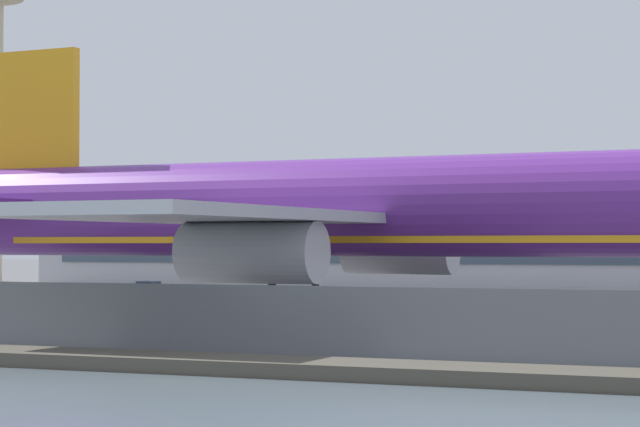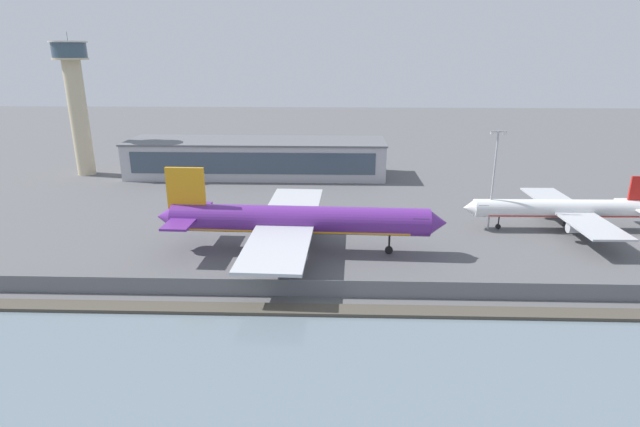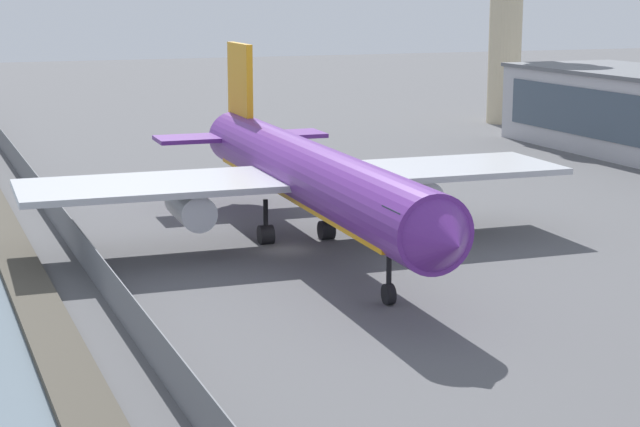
% 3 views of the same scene
% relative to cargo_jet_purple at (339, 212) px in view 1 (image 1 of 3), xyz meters
% --- Properties ---
extents(ground_plane, '(500.00, 500.00, 0.00)m').
position_rel_cargo_jet_purple_xyz_m(ground_plane, '(0.12, -1.84, -5.95)').
color(ground_plane, '#565659').
extents(shoreline_seawall, '(320.00, 3.00, 0.50)m').
position_rel_cargo_jet_purple_xyz_m(shoreline_seawall, '(0.12, -22.34, -5.70)').
color(shoreline_seawall, '#474238').
rests_on(shoreline_seawall, ground).
extents(perimeter_fence, '(280.00, 0.10, 2.75)m').
position_rel_cargo_jet_purple_xyz_m(perimeter_fence, '(0.12, -17.84, -4.58)').
color(perimeter_fence, slate).
rests_on(perimeter_fence, ground).
extents(cargo_jet_purple, '(52.81, 45.11, 15.60)m').
position_rel_cargo_jet_purple_xyz_m(cargo_jet_purple, '(0.00, 0.00, 0.00)').
color(cargo_jet_purple, '#602889').
rests_on(cargo_jet_purple, ground).
extents(baggage_tug, '(2.03, 3.39, 1.80)m').
position_rel_cargo_jet_purple_xyz_m(baggage_tug, '(-19.02, 13.99, -5.15)').
color(baggage_tug, '#1E2328').
rests_on(baggage_tug, ground).
extents(terminal_building, '(74.97, 18.25, 10.51)m').
position_rel_cargo_jet_purple_xyz_m(terminal_building, '(-16.04, 58.76, -0.69)').
color(terminal_building, '#B2B2B7').
rests_on(terminal_building, ground).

